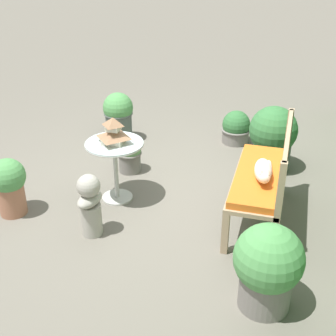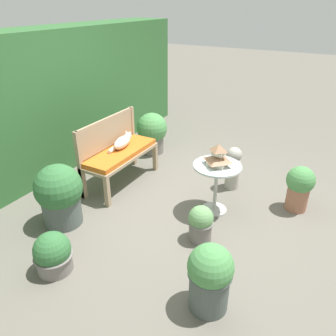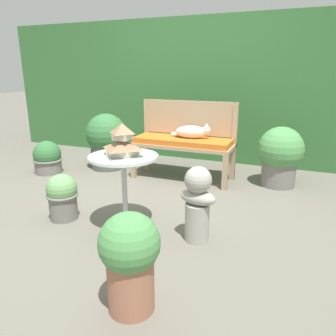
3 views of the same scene
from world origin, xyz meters
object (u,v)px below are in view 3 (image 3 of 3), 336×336
object	(u,v)px
potted_plant_path_edge	(280,155)
pagoda_birdhouse	(123,142)
garden_bench	(183,144)
garden_bust	(198,202)
potted_plant_patio_mid	(130,258)
cat	(192,132)
potted_plant_bench_right	(62,196)
potted_plant_table_far	(107,140)
patio_table	(124,172)
potted_plant_table_near	(48,158)

from	to	relation	value
potted_plant_path_edge	pagoda_birdhouse	bearing A→B (deg)	-124.88
garden_bench	garden_bust	world-z (taller)	garden_bust
potted_plant_patio_mid	garden_bust	bearing A→B (deg)	83.33
cat	garden_bust	distance (m)	1.58
garden_bench	potted_plant_bench_right	distance (m)	1.63
cat	potted_plant_patio_mid	distance (m)	2.40
garden_bust	potted_plant_table_far	bearing A→B (deg)	151.38
cat	garden_bust	world-z (taller)	cat
cat	potted_plant_patio_mid	xyz separation A→B (m)	(0.43, -2.35, -0.27)
patio_table	pagoda_birdhouse	distance (m)	0.25
potted_plant_table_near	potted_plant_table_far	bearing A→B (deg)	39.24
garden_bust	potted_plant_table_near	bearing A→B (deg)	168.82
garden_bust	potted_plant_path_edge	distance (m)	1.68
potted_plant_path_edge	potted_plant_patio_mid	distance (m)	2.57
potted_plant_path_edge	potted_plant_patio_mid	xyz separation A→B (m)	(-0.59, -2.50, -0.04)
garden_bench	garden_bust	size ratio (longest dim) A/B	2.00
patio_table	cat	bearing A→B (deg)	85.89
cat	pagoda_birdhouse	bearing A→B (deg)	-102.14
pagoda_birdhouse	potted_plant_patio_mid	xyz separation A→B (m)	(0.54, -0.88, -0.42)
garden_bench	patio_table	bearing A→B (deg)	-90.03
garden_bust	potted_plant_bench_right	size ratio (longest dim) A/B	1.45
patio_table	potted_plant_patio_mid	xyz separation A→B (m)	(0.54, -0.88, -0.17)
potted_plant_path_edge	potted_plant_table_near	distance (m)	2.92
cat	potted_plant_patio_mid	bearing A→B (deg)	-87.60
patio_table	potted_plant_patio_mid	world-z (taller)	patio_table
garden_bench	pagoda_birdhouse	bearing A→B (deg)	-90.03
garden_bust	potted_plant_table_near	distance (m)	2.55
pagoda_birdhouse	potted_plant_path_edge	size ratio (longest dim) A/B	0.39
potted_plant_table_far	potted_plant_patio_mid	world-z (taller)	potted_plant_table_far
pagoda_birdhouse	potted_plant_table_far	world-z (taller)	pagoda_birdhouse
pagoda_birdhouse	garden_bust	world-z (taller)	pagoda_birdhouse
cat	potted_plant_bench_right	size ratio (longest dim) A/B	1.18
potted_plant_bench_right	potted_plant_table_far	size ratio (longest dim) A/B	0.56
potted_plant_path_edge	garden_bench	bearing A→B (deg)	-170.33
garden_bench	cat	world-z (taller)	cat
potted_plant_bench_right	potted_plant_path_edge	xyz separation A→B (m)	(1.73, 1.69, 0.15)
patio_table	potted_plant_patio_mid	distance (m)	1.05
cat	potted_plant_patio_mid	size ratio (longest dim) A/B	0.85
potted_plant_path_edge	potted_plant_table_near	world-z (taller)	potted_plant_path_edge
garden_bust	potted_plant_patio_mid	distance (m)	0.90
potted_plant_patio_mid	pagoda_birdhouse	bearing A→B (deg)	121.27
pagoda_birdhouse	potted_plant_table_far	bearing A→B (deg)	127.31
patio_table	potted_plant_table_far	xyz separation A→B (m)	(-1.12, 1.46, -0.11)
patio_table	pagoda_birdhouse	size ratio (longest dim) A/B	2.34
cat	potted_plant_bench_right	world-z (taller)	cat
garden_bench	potted_plant_patio_mid	world-z (taller)	potted_plant_patio_mid
potted_plant_table_near	garden_bust	bearing A→B (deg)	-22.26
potted_plant_bench_right	potted_plant_table_near	size ratio (longest dim) A/B	0.99
garden_bench	potted_plant_table_near	distance (m)	1.79
pagoda_birdhouse	garden_bust	xyz separation A→B (m)	(0.64, 0.01, -0.42)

